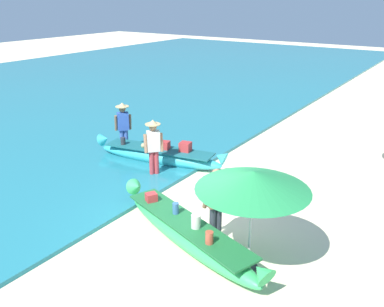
% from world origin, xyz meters
% --- Properties ---
extents(ground_plane, '(80.00, 80.00, 0.00)m').
position_xyz_m(ground_plane, '(0.00, 0.00, 0.00)').
color(ground_plane, beige).
extents(sea, '(24.00, 56.00, 0.10)m').
position_xyz_m(sea, '(-13.65, 8.00, 0.05)').
color(sea, teal).
rests_on(sea, ground).
extents(boat_green_foreground, '(4.54, 2.04, 0.82)m').
position_xyz_m(boat_green_foreground, '(0.35, -0.57, 0.30)').
color(boat_green_foreground, '#38B760').
rests_on(boat_green_foreground, ground).
extents(boat_cyan_midground, '(4.48, 1.44, 0.79)m').
position_xyz_m(boat_cyan_midground, '(-2.98, 2.72, 0.29)').
color(boat_cyan_midground, '#33B2BC').
rests_on(boat_cyan_midground, ground).
extents(person_vendor_hatted, '(0.51, 0.55, 1.73)m').
position_xyz_m(person_vendor_hatted, '(-2.49, 1.84, 1.00)').
color(person_vendor_hatted, '#B2383D').
rests_on(person_vendor_hatted, ground).
extents(person_tourist_customer, '(0.46, 0.58, 1.70)m').
position_xyz_m(person_tourist_customer, '(0.77, -0.12, 0.96)').
color(person_tourist_customer, '#333842').
rests_on(person_tourist_customer, ground).
extents(person_vendor_assistant, '(0.50, 0.55, 1.74)m').
position_xyz_m(person_vendor_assistant, '(-4.56, 2.81, 1.00)').
color(person_vendor_assistant, '#3D5BA8').
rests_on(person_vendor_assistant, ground).
extents(patio_umbrella_large, '(2.11, 2.11, 2.05)m').
position_xyz_m(patio_umbrella_large, '(1.79, -0.56, 1.86)').
color(patio_umbrella_large, '#B7B7BC').
rests_on(patio_umbrella_large, ground).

